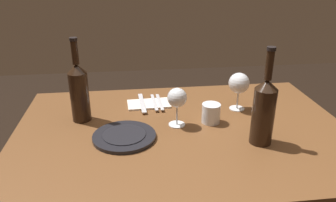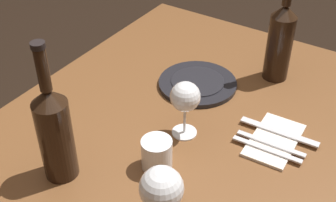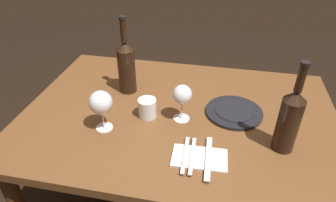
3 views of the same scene
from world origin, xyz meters
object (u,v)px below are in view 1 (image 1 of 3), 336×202
at_px(wine_glass_right, 177,99).
at_px(wine_bottle, 264,110).
at_px(water_tumbler, 211,114).
at_px(dinner_plate, 124,136).
at_px(wine_glass_left, 239,84).
at_px(fork_inner, 154,102).
at_px(wine_bottle_second, 79,91).
at_px(folded_napkin, 149,104).
at_px(fork_outer, 160,102).
at_px(table_knife, 142,103).

bearing_deg(wine_glass_right, wine_bottle, 148.91).
distance_m(water_tumbler, dinner_plate, 0.36).
distance_m(wine_glass_left, fork_inner, 0.39).
relative_size(wine_glass_left, dinner_plate, 0.71).
bearing_deg(wine_bottle_second, wine_bottle, 158.22).
height_order(wine_glass_right, folded_napkin, wine_glass_right).
xyz_separation_m(wine_bottle, fork_outer, (0.33, -0.38, -0.12)).
bearing_deg(wine_glass_right, fork_inner, -71.08).
distance_m(dinner_plate, folded_napkin, 0.31).
bearing_deg(water_tumbler, dinner_plate, 14.19).
height_order(wine_glass_left, fork_outer, wine_glass_left).
distance_m(wine_bottle_second, fork_outer, 0.37).
bearing_deg(fork_outer, table_knife, 0.00).
relative_size(water_tumbler, fork_inner, 0.44).
distance_m(water_tumbler, fork_inner, 0.30).
relative_size(wine_glass_left, wine_bottle_second, 0.49).
height_order(folded_napkin, fork_inner, fork_inner).
xyz_separation_m(wine_glass_left, wine_bottle_second, (0.67, 0.02, 0.01)).
bearing_deg(dinner_plate, wine_bottle_second, -45.55).
relative_size(wine_glass_right, dinner_plate, 0.67).
bearing_deg(table_knife, water_tumbler, 142.77).
bearing_deg(wine_glass_left, fork_outer, -15.55).
height_order(wine_glass_left, wine_bottle, wine_bottle).
bearing_deg(wine_bottle_second, water_tumbler, 170.50).
bearing_deg(folded_napkin, water_tumbler, 139.44).
distance_m(wine_glass_right, folded_napkin, 0.26).
bearing_deg(fork_outer, water_tumbler, 132.69).
relative_size(wine_glass_left, table_knife, 0.79).
bearing_deg(wine_glass_left, fork_inner, -14.51).
xyz_separation_m(wine_bottle_second, fork_inner, (-0.31, -0.12, -0.12)).
bearing_deg(wine_glass_right, folded_napkin, -65.24).
relative_size(folded_napkin, table_knife, 0.92).
distance_m(fork_outer, table_knife, 0.08).
xyz_separation_m(wine_glass_left, wine_bottle, (0.01, 0.29, 0.01)).
distance_m(wine_glass_right, fork_outer, 0.24).
bearing_deg(fork_outer, folded_napkin, 0.00).
height_order(wine_bottle_second, folded_napkin, wine_bottle_second).
relative_size(water_tumbler, fork_outer, 0.44).
relative_size(wine_glass_left, wine_bottle, 0.47).
bearing_deg(fork_inner, fork_outer, 180.00).
distance_m(water_tumbler, fork_outer, 0.28).
bearing_deg(folded_napkin, fork_outer, 180.00).
bearing_deg(fork_inner, folded_napkin, 0.00).
height_order(wine_glass_left, fork_inner, wine_glass_left).
relative_size(dinner_plate, folded_napkin, 1.21).
bearing_deg(wine_bottle, fork_outer, -49.26).
xyz_separation_m(water_tumbler, table_knife, (0.27, -0.20, -0.02)).
distance_m(wine_bottle, folded_napkin, 0.55).
xyz_separation_m(wine_bottle_second, folded_napkin, (-0.28, -0.12, -0.12)).
relative_size(wine_bottle, water_tumbler, 4.45).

